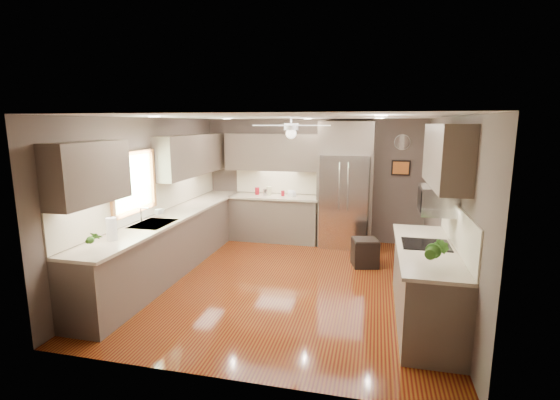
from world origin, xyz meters
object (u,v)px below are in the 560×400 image
at_px(canister_b, 265,192).
at_px(canister_d, 283,193).
at_px(potted_plant_left, 92,238).
at_px(canister_c, 269,191).
at_px(microwave, 437,200).
at_px(soap_bottle, 160,211).
at_px(stool, 365,252).
at_px(potted_plant_right, 437,251).
at_px(canister_a, 257,191).
at_px(bowl, 292,195).
at_px(paper_towel, 112,229).
at_px(refrigerator, 345,187).

xyz_separation_m(canister_b, canister_d, (0.37, 0.01, -0.01)).
xyz_separation_m(canister_d, potted_plant_left, (-1.39, -4.01, 0.08)).
xyz_separation_m(canister_c, microwave, (2.89, -2.78, 0.45)).
height_order(canister_c, soap_bottle, canister_c).
height_order(potted_plant_left, stool, potted_plant_left).
bearing_deg(potted_plant_left, potted_plant_right, 4.34).
height_order(canister_a, stool, canister_a).
bearing_deg(canister_b, potted_plant_left, -104.25).
distance_m(soap_bottle, bowl, 2.82).
distance_m(bowl, paper_towel, 3.93).
height_order(soap_bottle, stool, soap_bottle).
distance_m(soap_bottle, paper_towel, 1.34).
distance_m(canister_d, bowl, 0.19).
bearing_deg(refrigerator, canister_b, 179.05).
distance_m(canister_b, microwave, 4.06).
distance_m(canister_a, soap_bottle, 2.49).
height_order(canister_d, stool, canister_d).
height_order(soap_bottle, potted_plant_left, potted_plant_left).
bearing_deg(stool, potted_plant_right, -73.24).
relative_size(canister_b, canister_c, 0.71).
bearing_deg(soap_bottle, paper_towel, -86.24).
xyz_separation_m(bowl, microwave, (2.40, -2.73, 0.51)).
relative_size(canister_c, canister_d, 1.73).
bearing_deg(stool, potted_plant_left, -137.52).
distance_m(canister_c, potted_plant_left, 4.20).
distance_m(canister_a, paper_towel, 3.75).
bearing_deg(canister_b, microwave, -42.75).
xyz_separation_m(canister_a, potted_plant_left, (-0.83, -4.06, 0.06)).
xyz_separation_m(stool, paper_towel, (-3.12, -2.43, 0.84)).
bearing_deg(refrigerator, bowl, 178.58).
xyz_separation_m(canister_b, soap_bottle, (-1.13, -2.26, 0.02)).
xyz_separation_m(canister_b, stool, (2.08, -1.16, -0.77)).
relative_size(canister_b, microwave, 0.25).
bearing_deg(refrigerator, potted_plant_right, -71.71).
distance_m(canister_c, microwave, 4.04).
height_order(canister_a, canister_c, canister_c).
xyz_separation_m(refrigerator, stool, (0.45, -1.14, -0.95)).
distance_m(canister_c, potted_plant_right, 4.68).
height_order(potted_plant_left, refrigerator, refrigerator).
distance_m(canister_c, bowl, 0.50).
xyz_separation_m(canister_b, paper_towel, (-1.04, -3.59, 0.07)).
bearing_deg(potted_plant_left, soap_bottle, 93.66).
distance_m(canister_a, refrigerator, 1.83).
xyz_separation_m(canister_b, refrigerator, (1.63, -0.03, 0.18)).
bearing_deg(canister_a, potted_plant_left, -101.50).
distance_m(canister_a, potted_plant_right, 4.84).
bearing_deg(bowl, microwave, -48.70).
distance_m(refrigerator, microwave, 3.03).
relative_size(canister_c, potted_plant_right, 0.52).
bearing_deg(canister_b, bowl, -0.04).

